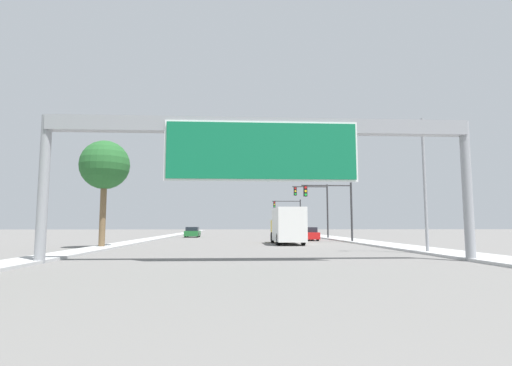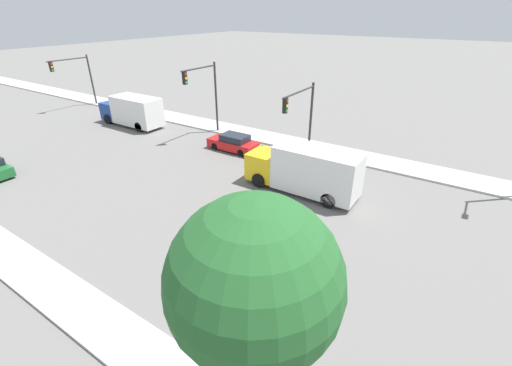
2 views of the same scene
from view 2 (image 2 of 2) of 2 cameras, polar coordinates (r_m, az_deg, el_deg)
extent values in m
cube|color=#B1B1B1|center=(43.97, -18.04, 11.31)|extent=(3.00, 120.00, 0.15)
cylinder|color=black|center=(31.15, -35.91, 1.54)|extent=(0.22, 0.64, 0.64)
cube|color=red|center=(29.93, -3.87, 6.44)|extent=(1.73, 4.48, 0.73)
cube|color=#1E232D|center=(29.59, -3.55, 7.52)|extent=(1.53, 2.33, 0.55)
cylinder|color=black|center=(30.27, -6.83, 6.11)|extent=(0.22, 0.64, 0.64)
cylinder|color=black|center=(31.37, -5.08, 6.95)|extent=(0.22, 0.64, 0.64)
cylinder|color=black|center=(28.68, -2.52, 5.06)|extent=(0.22, 0.64, 0.64)
cylinder|color=black|center=(29.83, -0.83, 5.98)|extent=(0.22, 0.64, 0.64)
cube|color=navy|center=(40.97, -22.49, 11.14)|extent=(2.25, 2.09, 1.80)
cube|color=silver|center=(37.91, -19.23, 11.29)|extent=(2.44, 5.38, 2.78)
cylinder|color=black|center=(40.48, -23.45, 9.75)|extent=(0.28, 1.00, 1.00)
cylinder|color=black|center=(41.66, -21.04, 10.62)|extent=(0.28, 1.00, 1.00)
cylinder|color=black|center=(36.56, -18.91, 8.84)|extent=(0.28, 1.00, 1.00)
cylinder|color=black|center=(37.86, -16.39, 9.80)|extent=(0.28, 1.00, 1.00)
cube|color=yellow|center=(24.13, 1.62, 3.04)|extent=(2.19, 2.15, 1.87)
cube|color=silver|center=(22.34, 10.05, 1.99)|extent=(2.38, 5.53, 2.89)
cylinder|color=black|center=(23.58, 0.48, 0.48)|extent=(0.28, 1.00, 1.00)
cylinder|color=black|center=(25.20, 3.06, 2.27)|extent=(0.28, 1.00, 1.00)
cylinder|color=black|center=(21.59, 11.99, -2.85)|extent=(0.28, 1.00, 1.00)
cylinder|color=black|center=(23.35, 13.95, -0.67)|extent=(0.28, 1.00, 1.00)
cylinder|color=#2D2D30|center=(29.10, 9.11, 10.53)|extent=(0.20, 0.20, 5.87)
cylinder|color=#2D2D30|center=(26.28, 7.20, 14.82)|extent=(4.94, 0.14, 0.14)
cube|color=black|center=(24.61, 4.90, 12.72)|extent=(0.35, 0.28, 1.05)
cylinder|color=red|center=(24.45, 5.27, 13.46)|extent=(0.22, 0.04, 0.22)
cylinder|color=yellow|center=(24.54, 5.23, 12.67)|extent=(0.22, 0.04, 0.22)
cylinder|color=green|center=(24.63, 5.20, 11.88)|extent=(0.22, 0.04, 0.22)
cylinder|color=#2D2D30|center=(34.14, -6.66, 13.85)|extent=(0.20, 0.20, 6.70)
cylinder|color=#2D2D30|center=(31.96, -9.54, 18.35)|extent=(4.33, 0.14, 0.14)
cube|color=black|center=(30.75, -11.80, 16.74)|extent=(0.35, 0.28, 1.05)
cylinder|color=red|center=(30.58, -11.64, 17.37)|extent=(0.22, 0.04, 0.22)
cylinder|color=yellow|center=(30.64, -11.58, 16.73)|extent=(0.22, 0.04, 0.22)
cylinder|color=green|center=(30.70, -11.51, 16.09)|extent=(0.22, 0.04, 0.22)
cylinder|color=#2D2D30|center=(49.20, -25.71, 15.17)|extent=(0.20, 0.20, 6.08)
cylinder|color=#2D2D30|center=(47.59, -28.92, 17.58)|extent=(4.91, 0.14, 0.14)
cube|color=black|center=(46.69, -30.97, 16.27)|extent=(0.35, 0.28, 1.05)
cylinder|color=red|center=(46.51, -30.98, 16.68)|extent=(0.22, 0.04, 0.22)
cylinder|color=yellow|center=(46.55, -30.88, 16.27)|extent=(0.22, 0.04, 0.22)
cylinder|color=green|center=(46.60, -30.77, 15.85)|extent=(0.22, 0.04, 0.22)
sphere|color=#235B28|center=(7.13, -0.25, -15.99)|extent=(3.65, 3.65, 3.65)
camera|label=1|loc=(32.06, 87.33, -17.71)|focal=28.00mm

